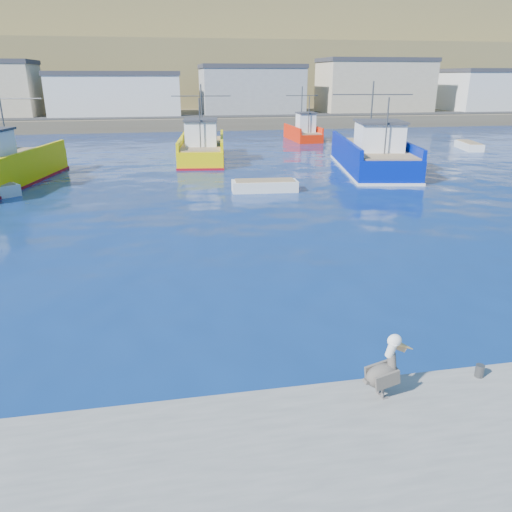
{
  "coord_description": "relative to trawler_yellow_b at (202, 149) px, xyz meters",
  "views": [
    {
      "loc": [
        -3.89,
        -12.21,
        7.06
      ],
      "look_at": [
        -0.94,
        3.68,
        1.21
      ],
      "focal_mm": 35.0,
      "sensor_mm": 36.0,
      "label": 1
    }
  ],
  "objects": [
    {
      "name": "ground",
      "position": [
        0.42,
        -32.47,
        -1.02
      ],
      "size": [
        260.0,
        260.0,
        0.0
      ],
      "primitive_type": "plane",
      "color": "#071457",
      "rests_on": "ground"
    },
    {
      "name": "dock_bollards",
      "position": [
        1.02,
        -35.87,
        -0.37
      ],
      "size": [
        36.2,
        0.2,
        0.3
      ],
      "color": "#4C4C4C",
      "rests_on": "dock"
    },
    {
      "name": "far_shore",
      "position": [
        0.43,
        76.74,
        7.96
      ],
      "size": [
        200.0,
        81.0,
        24.0
      ],
      "color": "brown",
      "rests_on": "ground"
    },
    {
      "name": "trawler_yellow_b",
      "position": [
        0.0,
        0.0,
        0.0
      ],
      "size": [
        5.25,
        11.34,
        6.47
      ],
      "color": "#E7CD03",
      "rests_on": "ground"
    },
    {
      "name": "trawler_blue",
      "position": [
        12.85,
        -7.32,
        0.12
      ],
      "size": [
        6.92,
        13.77,
        6.75
      ],
      "color": "#01168E",
      "rests_on": "ground"
    },
    {
      "name": "boat_orange",
      "position": [
        12.72,
        12.46,
        -0.04
      ],
      "size": [
        3.78,
        7.25,
        5.94
      ],
      "color": "red",
      "rests_on": "ground"
    },
    {
      "name": "skiff_mid",
      "position": [
        2.91,
        -13.4,
        -0.73
      ],
      "size": [
        4.3,
        1.75,
        0.92
      ],
      "color": "silver",
      "rests_on": "ground"
    },
    {
      "name": "skiff_far",
      "position": [
        27.26,
        2.01,
        -0.72
      ],
      "size": [
        2.46,
        4.59,
        0.95
      ],
      "color": "silver",
      "rests_on": "ground"
    },
    {
      "name": "pelican",
      "position": [
        0.93,
        -36.14,
        0.1
      ],
      "size": [
        1.19,
        0.59,
        1.46
      ],
      "color": "#595451",
      "rests_on": "dock"
    }
  ]
}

